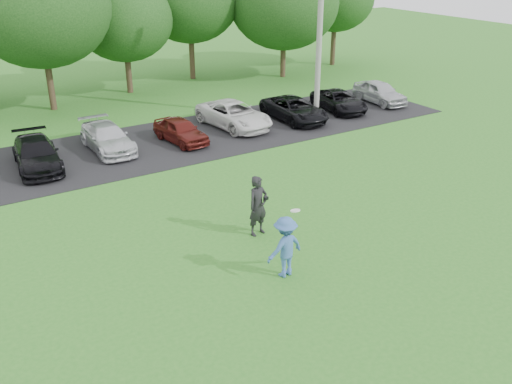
{
  "coord_description": "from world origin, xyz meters",
  "views": [
    {
      "loc": [
        -8.85,
        -10.64,
        8.75
      ],
      "look_at": [
        0.0,
        3.5,
        1.3
      ],
      "focal_mm": 40.0,
      "sensor_mm": 36.0,
      "label": 1
    }
  ],
  "objects": [
    {
      "name": "camera_bystander",
      "position": [
        -0.15,
        3.14,
        0.99
      ],
      "size": [
        0.79,
        0.59,
        1.99
      ],
      "color": "black",
      "rests_on": "ground"
    },
    {
      "name": "ground",
      "position": [
        0.0,
        0.0,
        0.0
      ],
      "size": [
        100.0,
        100.0,
        0.0
      ],
      "primitive_type": "plane",
      "color": "#286E1F",
      "rests_on": "ground"
    },
    {
      "name": "tree_row",
      "position": [
        1.51,
        22.76,
        4.91
      ],
      "size": [
        42.39,
        9.85,
        8.64
      ],
      "color": "#38281C",
      "rests_on": "ground"
    },
    {
      "name": "frisbee_player",
      "position": [
        -0.83,
        0.65,
        0.91
      ],
      "size": [
        1.23,
        0.79,
        2.1
      ],
      "color": "#3960A1",
      "rests_on": "ground"
    },
    {
      "name": "utility_pole",
      "position": [
        9.24,
        12.31,
        5.23
      ],
      "size": [
        0.28,
        0.28,
        10.46
      ],
      "primitive_type": "cylinder",
      "color": "gray",
      "rests_on": "ground"
    },
    {
      "name": "parked_cars",
      "position": [
        0.95,
        13.0,
        0.61
      ],
      "size": [
        30.49,
        5.13,
        1.26
      ],
      "color": "white",
      "rests_on": "parking_lot"
    },
    {
      "name": "parking_lot",
      "position": [
        0.0,
        13.0,
        0.01
      ],
      "size": [
        32.0,
        6.5,
        0.03
      ],
      "primitive_type": "cube",
      "color": "black",
      "rests_on": "ground"
    }
  ]
}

